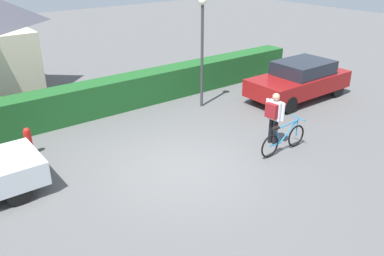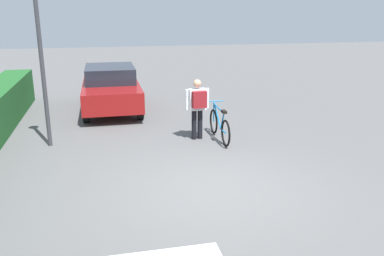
{
  "view_description": "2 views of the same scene",
  "coord_description": "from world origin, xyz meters",
  "px_view_note": "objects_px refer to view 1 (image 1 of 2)",
  "views": [
    {
      "loc": [
        -5.39,
        -7.43,
        5.29
      ],
      "look_at": [
        0.67,
        0.49,
        0.82
      ],
      "focal_mm": 37.81,
      "sensor_mm": 36.0,
      "label": 1
    },
    {
      "loc": [
        -6.75,
        1.96,
        3.26
      ],
      "look_at": [
        0.8,
        0.28,
        0.97
      ],
      "focal_mm": 37.9,
      "sensor_mm": 36.0,
      "label": 2
    }
  ],
  "objects_px": {
    "person_rider": "(274,114)",
    "fire_hydrant": "(28,141)",
    "bicycle": "(283,140)",
    "parked_car_far": "(299,80)",
    "street_lamp": "(202,37)"
  },
  "relations": [
    {
      "from": "person_rider",
      "to": "fire_hydrant",
      "type": "bearing_deg",
      "value": 148.32
    },
    {
      "from": "bicycle",
      "to": "parked_car_far",
      "type": "bearing_deg",
      "value": 34.04
    },
    {
      "from": "person_rider",
      "to": "bicycle",
      "type": "bearing_deg",
      "value": -104.73
    },
    {
      "from": "street_lamp",
      "to": "bicycle",
      "type": "bearing_deg",
      "value": -95.88
    },
    {
      "from": "person_rider",
      "to": "street_lamp",
      "type": "xyz_separation_m",
      "value": [
        0.29,
        3.67,
        1.58
      ]
    },
    {
      "from": "parked_car_far",
      "to": "street_lamp",
      "type": "bearing_deg",
      "value": 154.81
    },
    {
      "from": "parked_car_far",
      "to": "person_rider",
      "type": "relative_size",
      "value": 2.65
    },
    {
      "from": "street_lamp",
      "to": "fire_hydrant",
      "type": "xyz_separation_m",
      "value": [
        -6.16,
        -0.05,
        -2.1
      ]
    },
    {
      "from": "bicycle",
      "to": "fire_hydrant",
      "type": "bearing_deg",
      "value": 143.96
    },
    {
      "from": "person_rider",
      "to": "street_lamp",
      "type": "distance_m",
      "value": 4.01
    },
    {
      "from": "parked_car_far",
      "to": "fire_hydrant",
      "type": "distance_m",
      "value": 9.72
    },
    {
      "from": "fire_hydrant",
      "to": "parked_car_far",
      "type": "bearing_deg",
      "value": -9.25
    },
    {
      "from": "bicycle",
      "to": "person_rider",
      "type": "height_order",
      "value": "person_rider"
    },
    {
      "from": "bicycle",
      "to": "street_lamp",
      "type": "xyz_separation_m",
      "value": [
        0.43,
        4.22,
        2.14
      ]
    },
    {
      "from": "person_rider",
      "to": "fire_hydrant",
      "type": "xyz_separation_m",
      "value": [
        -5.87,
        3.62,
        -0.52
      ]
    }
  ]
}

